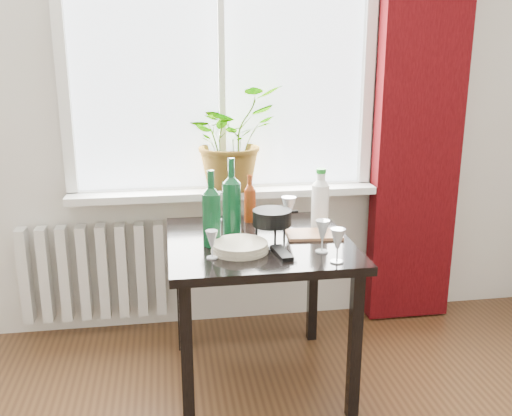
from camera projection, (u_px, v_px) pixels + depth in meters
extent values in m
cube|color=white|center=(221.00, 50.00, 3.07)|extent=(1.72, 0.08, 1.62)
cube|color=silver|center=(224.00, 192.00, 3.21)|extent=(1.72, 0.20, 0.04)
cube|color=#330407|center=(420.00, 106.00, 3.23)|extent=(0.50, 0.12, 2.56)
cube|color=silver|center=(94.00, 272.00, 3.24)|extent=(0.80, 0.10, 0.55)
cube|color=black|center=(259.00, 244.00, 2.68)|extent=(0.85, 0.85, 0.04)
cube|color=black|center=(187.00, 360.00, 2.38)|extent=(0.05, 0.05, 0.70)
cube|color=black|center=(181.00, 290.00, 3.07)|extent=(0.05, 0.05, 0.70)
cube|color=black|center=(355.00, 346.00, 2.49)|extent=(0.05, 0.05, 0.70)
cube|color=black|center=(313.00, 282.00, 3.19)|extent=(0.05, 0.05, 0.70)
imported|color=#1D6C1C|center=(231.00, 138.00, 3.14)|extent=(0.68, 0.66, 0.57)
cylinder|color=beige|center=(240.00, 247.00, 2.52)|extent=(0.34, 0.34, 0.04)
cube|color=black|center=(282.00, 253.00, 2.48)|extent=(0.07, 0.18, 0.02)
cube|color=#A9714C|center=(314.00, 234.00, 2.73)|extent=(0.27, 0.19, 0.01)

